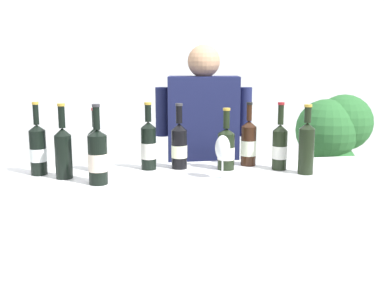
# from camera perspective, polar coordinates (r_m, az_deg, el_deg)

# --- Properties ---
(wall_back) EXTENTS (8.00, 0.10, 2.80)m
(wall_back) POSITION_cam_1_polar(r_m,az_deg,el_deg) (4.67, -4.85, 8.84)
(wall_back) COLOR silver
(wall_back) RESTS_ON ground_plane
(counter) EXTENTS (2.27, 0.58, 0.99)m
(counter) POSITION_cam_1_polar(r_m,az_deg,el_deg) (2.32, 0.48, -15.80)
(counter) COLOR white
(counter) RESTS_ON ground_plane
(wine_bottle_0) EXTENTS (0.07, 0.07, 0.33)m
(wine_bottle_0) POSITION_cam_1_polar(r_m,az_deg,el_deg) (2.21, 14.25, -0.27)
(wine_bottle_0) COLOR black
(wine_bottle_0) RESTS_ON counter
(wine_bottle_1) EXTENTS (0.08, 0.08, 0.35)m
(wine_bottle_1) POSITION_cam_1_polar(r_m,az_deg,el_deg) (2.25, -18.88, -0.64)
(wine_bottle_1) COLOR black
(wine_bottle_1) RESTS_ON counter
(wine_bottle_2) EXTENTS (0.08, 0.08, 0.33)m
(wine_bottle_2) POSITION_cam_1_polar(r_m,az_deg,el_deg) (2.35, 7.16, 0.11)
(wine_bottle_2) COLOR black
(wine_bottle_2) RESTS_ON counter
(wine_bottle_3) EXTENTS (0.08, 0.08, 0.34)m
(wine_bottle_3) POSITION_cam_1_polar(r_m,az_deg,el_deg) (2.25, -5.51, -0.14)
(wine_bottle_3) COLOR black
(wine_bottle_3) RESTS_ON counter
(wine_bottle_4) EXTENTS (0.08, 0.08, 0.35)m
(wine_bottle_4) POSITION_cam_1_polar(r_m,az_deg,el_deg) (2.15, -15.95, -0.81)
(wine_bottle_4) COLOR black
(wine_bottle_4) RESTS_ON counter
(wine_bottle_5) EXTENTS (0.09, 0.09, 0.35)m
(wine_bottle_5) POSITION_cam_1_polar(r_m,az_deg,el_deg) (2.01, -11.82, -1.56)
(wine_bottle_5) COLOR black
(wine_bottle_5) RESTS_ON counter
(wine_bottle_6) EXTENTS (0.07, 0.07, 0.31)m
(wine_bottle_6) POSITION_cam_1_polar(r_m,az_deg,el_deg) (2.26, -12.03, -0.35)
(wine_bottle_6) COLOR black
(wine_bottle_6) RESTS_ON counter
(wine_bottle_7) EXTENTS (0.07, 0.07, 0.34)m
(wine_bottle_7) POSITION_cam_1_polar(r_m,az_deg,el_deg) (2.28, 11.02, -0.29)
(wine_bottle_7) COLOR black
(wine_bottle_7) RESTS_ON counter
(wine_bottle_8) EXTENTS (0.09, 0.09, 0.31)m
(wine_bottle_8) POSITION_cam_1_polar(r_m,az_deg,el_deg) (2.25, 4.33, -0.54)
(wine_bottle_8) COLOR black
(wine_bottle_8) RESTS_ON counter
(wine_bottle_9) EXTENTS (0.08, 0.08, 0.33)m
(wine_bottle_9) POSITION_cam_1_polar(r_m,az_deg,el_deg) (2.26, -1.62, -0.16)
(wine_bottle_9) COLOR black
(wine_bottle_9) RESTS_ON counter
(wine_glass) EXTENTS (0.08, 0.08, 0.20)m
(wine_glass) POSITION_cam_1_polar(r_m,az_deg,el_deg) (2.05, 3.89, -0.76)
(wine_glass) COLOR silver
(wine_glass) RESTS_ON counter
(person_server) EXTENTS (0.57, 0.30, 1.62)m
(person_server) POSITION_cam_1_polar(r_m,az_deg,el_deg) (2.79, 1.43, -4.89)
(person_server) COLOR black
(person_server) RESTS_ON ground_plane
(potted_shrub) EXTENTS (0.57, 0.54, 1.29)m
(potted_shrub) POSITION_cam_1_polar(r_m,az_deg,el_deg) (3.53, 17.38, -1.53)
(potted_shrub) COLOR brown
(potted_shrub) RESTS_ON ground_plane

